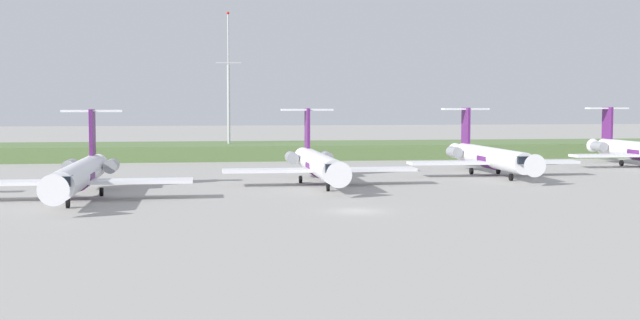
# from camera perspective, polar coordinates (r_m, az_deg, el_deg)

# --- Properties ---
(ground_plane) EXTENTS (500.00, 500.00, 0.00)m
(ground_plane) POSITION_cam_1_polar(r_m,az_deg,el_deg) (105.47, -0.46, -1.40)
(ground_plane) COLOR #9E9B96
(grass_berm) EXTENTS (320.00, 20.00, 2.53)m
(grass_berm) POSITION_cam_1_polar(r_m,az_deg,el_deg) (149.33, -2.69, 0.65)
(grass_berm) COLOR #597542
(grass_berm) RESTS_ON ground
(regional_jet_second) EXTENTS (22.81, 31.00, 9.00)m
(regional_jet_second) POSITION_cam_1_polar(r_m,az_deg,el_deg) (89.18, -15.93, -0.89)
(regional_jet_second) COLOR white
(regional_jet_second) RESTS_ON ground
(regional_jet_third) EXTENTS (22.81, 31.00, 9.00)m
(regional_jet_third) POSITION_cam_1_polar(r_m,az_deg,el_deg) (100.52, -0.13, -0.21)
(regional_jet_third) COLOR white
(regional_jet_third) RESTS_ON ground
(regional_jet_fourth) EXTENTS (22.81, 31.00, 9.00)m
(regional_jet_fourth) POSITION_cam_1_polar(r_m,az_deg,el_deg) (115.09, 11.39, 0.24)
(regional_jet_fourth) COLOR white
(regional_jet_fourth) RESTS_ON ground
(regional_jet_fifth) EXTENTS (22.81, 31.00, 9.00)m
(regional_jet_fifth) POSITION_cam_1_polar(r_m,az_deg,el_deg) (136.89, 20.79, 0.64)
(regional_jet_fifth) COLOR white
(regional_jet_fifth) RESTS_ON ground
(antenna_mast) EXTENTS (4.40, 0.50, 25.54)m
(antenna_mast) POSITION_cam_1_polar(r_m,az_deg,el_deg) (148.84, -6.20, 4.21)
(antenna_mast) COLOR #B2B2B7
(antenna_mast) RESTS_ON ground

